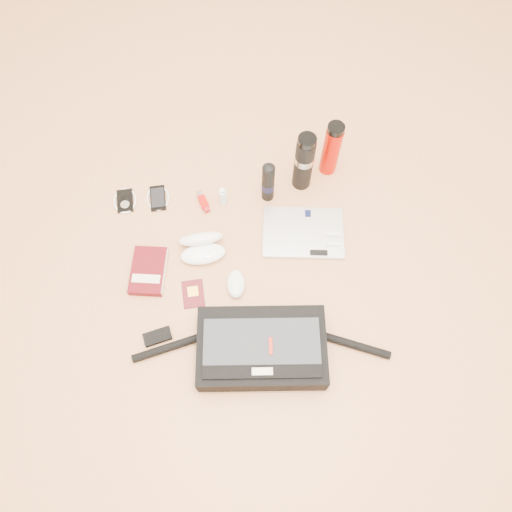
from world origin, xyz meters
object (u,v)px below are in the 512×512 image
at_px(book, 149,271).
at_px(thermos_black, 304,162).
at_px(messenger_bag, 261,348).
at_px(laptop, 304,233).
at_px(thermos_red, 331,149).

bearing_deg(book, thermos_black, 37.54).
bearing_deg(messenger_bag, book, 143.27).
height_order(book, thermos_black, thermos_black).
bearing_deg(laptop, thermos_black, 91.62).
distance_m(laptop, book, 0.62).
bearing_deg(book, laptop, 18.65).
relative_size(messenger_bag, book, 4.16).
bearing_deg(laptop, thermos_red, 71.62).
height_order(messenger_bag, book, messenger_bag).
xyz_separation_m(messenger_bag, book, (-0.35, 0.39, -0.04)).
distance_m(messenger_bag, thermos_red, 0.84).
relative_size(laptop, book, 1.64).
bearing_deg(book, messenger_bag, -32.80).
bearing_deg(thermos_black, laptop, -101.27).
bearing_deg(book, thermos_red, 37.17).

